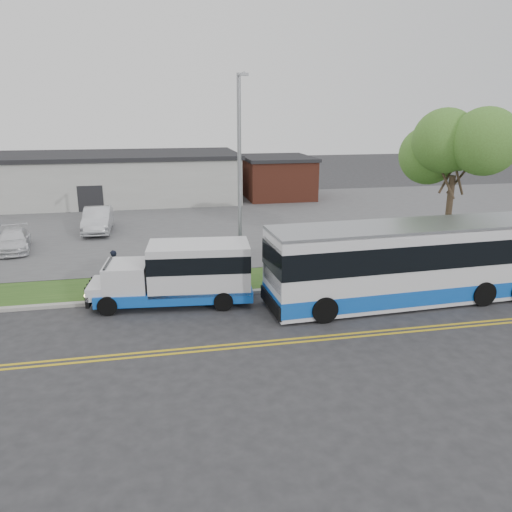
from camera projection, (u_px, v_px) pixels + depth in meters
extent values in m
plane|color=#28282B|center=(182.00, 308.00, 21.13)|extent=(140.00, 140.00, 0.00)
cube|color=gold|center=(189.00, 348.00, 17.51)|extent=(70.00, 0.12, 0.01)
cube|color=gold|center=(189.00, 352.00, 17.22)|extent=(70.00, 0.12, 0.01)
cube|color=#9E9B93|center=(180.00, 297.00, 22.14)|extent=(80.00, 0.30, 0.15)
cube|color=#294C19|center=(178.00, 284.00, 23.84)|extent=(80.00, 3.30, 0.10)
cube|color=#4C4C4F|center=(168.00, 222.00, 37.10)|extent=(80.00, 25.00, 0.10)
cube|color=#9E9E99|center=(96.00, 180.00, 44.80)|extent=(25.00, 10.00, 4.00)
cube|color=black|center=(94.00, 155.00, 44.19)|extent=(25.40, 10.40, 0.35)
cube|color=black|center=(91.00, 199.00, 40.40)|extent=(2.00, 0.15, 2.20)
cube|color=brown|center=(277.00, 179.00, 47.08)|extent=(6.00, 7.00, 3.60)
cube|color=black|center=(277.00, 158.00, 46.53)|extent=(6.30, 7.30, 0.30)
cylinder|color=#372B1E|center=(448.00, 221.00, 25.93)|extent=(0.32, 0.32, 4.76)
ellipsoid|color=#456A25|center=(456.00, 148.00, 24.88)|extent=(5.20, 5.20, 4.42)
cylinder|color=gray|center=(240.00, 182.00, 22.97)|extent=(0.18, 0.18, 9.50)
cylinder|color=gray|center=(241.00, 74.00, 21.00)|extent=(0.12, 1.40, 0.12)
cube|color=gray|center=(244.00, 74.00, 20.40)|extent=(0.35, 0.18, 0.12)
cube|color=#104DB6|center=(175.00, 292.00, 21.47)|extent=(6.71, 2.81, 0.48)
cube|color=silver|center=(199.00, 266.00, 21.27)|extent=(4.42, 2.60, 2.02)
cube|color=black|center=(199.00, 259.00, 21.18)|extent=(4.44, 2.64, 0.72)
cube|color=silver|center=(126.00, 276.00, 21.05)|extent=(1.92, 2.22, 1.15)
cube|color=black|center=(109.00, 273.00, 20.92)|extent=(0.27, 1.83, 0.86)
cube|color=silver|center=(102.00, 288.00, 21.08)|extent=(1.14, 2.05, 0.53)
cube|color=black|center=(92.00, 295.00, 21.12)|extent=(0.33, 1.97, 0.48)
sphere|color=#FFD88C|center=(86.00, 295.00, 20.36)|extent=(0.21, 0.21, 0.19)
sphere|color=#FFD88C|center=(94.00, 284.00, 21.73)|extent=(0.21, 0.21, 0.19)
cylinder|color=black|center=(107.00, 306.00, 20.24)|extent=(0.83, 0.34, 0.81)
cylinder|color=black|center=(116.00, 288.00, 22.22)|extent=(0.83, 0.34, 0.81)
cylinder|color=black|center=(223.00, 301.00, 20.72)|extent=(0.83, 0.34, 0.81)
cylinder|color=black|center=(221.00, 285.00, 22.70)|extent=(0.83, 0.34, 0.81)
cube|color=silver|center=(408.00, 263.00, 21.45)|extent=(12.35, 3.35, 3.23)
cube|color=#104DB6|center=(406.00, 287.00, 21.76)|extent=(12.37, 3.37, 0.67)
cube|color=black|center=(410.00, 249.00, 21.28)|extent=(12.40, 3.39, 1.06)
cube|color=black|center=(273.00, 265.00, 19.92)|extent=(0.23, 2.56, 1.78)
cube|color=black|center=(271.00, 302.00, 20.35)|extent=(0.26, 2.78, 0.56)
cube|color=gray|center=(412.00, 226.00, 20.99)|extent=(12.35, 3.35, 0.13)
cylinder|color=black|center=(324.00, 309.00, 19.55)|extent=(1.08, 0.41, 1.07)
cylinder|color=black|center=(302.00, 287.00, 21.99)|extent=(1.08, 0.41, 1.07)
cylinder|color=black|center=(483.00, 293.00, 21.24)|extent=(1.08, 0.41, 1.07)
cylinder|color=black|center=(446.00, 275.00, 23.69)|extent=(1.08, 0.41, 1.07)
cylinder|color=black|center=(480.00, 272.00, 24.13)|extent=(1.08, 0.41, 1.07)
imported|color=black|center=(114.00, 267.00, 23.44)|extent=(0.69, 0.54, 1.68)
imported|color=#B6B8BE|center=(98.00, 220.00, 33.71)|extent=(1.73, 4.95, 1.63)
imported|color=silver|center=(13.00, 240.00, 29.25)|extent=(2.45, 4.51, 1.24)
sphere|color=white|center=(108.00, 283.00, 23.33)|extent=(0.32, 0.32, 0.32)
sphere|color=white|center=(122.00, 279.00, 23.92)|extent=(0.32, 0.32, 0.32)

